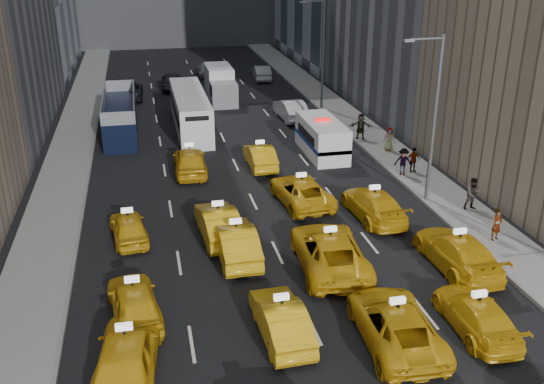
{
  "coord_description": "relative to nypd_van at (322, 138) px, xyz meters",
  "views": [
    {
      "loc": [
        -5.51,
        -16.02,
        13.33
      ],
      "look_at": [
        0.29,
        10.43,
        2.0
      ],
      "focal_mm": 40.0,
      "sensor_mm": 36.0,
      "label": 1
    }
  ],
  "objects": [
    {
      "name": "sidewalk_west",
      "position": [
        -16.47,
        4.11,
        -1.04
      ],
      "size": [
        3.0,
        90.0,
        0.15
      ],
      "primitive_type": "cube",
      "color": "gray",
      "rests_on": "ground"
    },
    {
      "name": "misc_car_4",
      "position": [
        0.71,
        23.61,
        -0.38
      ],
      "size": [
        1.98,
        4.62,
        1.48
      ],
      "primitive_type": "imported",
      "rotation": [
        0.0,
        0.0,
        3.05
      ],
      "color": "#9B9DA3",
      "rests_on": "ground"
    },
    {
      "name": "streetlight_near",
      "position": [
        3.21,
        -8.89,
        3.8
      ],
      "size": [
        2.15,
        0.22,
        9.0
      ],
      "color": "#595B60",
      "rests_on": "ground"
    },
    {
      "name": "taxi_17",
      "position": [
        -4.51,
        -1.59,
        -0.4
      ],
      "size": [
        1.52,
        4.35,
        1.43
      ],
      "primitive_type": "imported",
      "rotation": [
        0.0,
        0.0,
        3.14
      ],
      "color": "gold",
      "rests_on": "ground"
    },
    {
      "name": "taxi_5",
      "position": [
        -7.25,
        -19.1,
        -0.4
      ],
      "size": [
        1.66,
        4.37,
        1.42
      ],
      "primitive_type": "imported",
      "rotation": [
        0.0,
        0.0,
        3.18
      ],
      "color": "gold",
      "rests_on": "ground"
    },
    {
      "name": "double_decker",
      "position": [
        -13.14,
        7.69,
        0.31
      ],
      "size": [
        2.81,
        10.03,
        2.88
      ],
      "rotation": [
        0.0,
        0.0,
        0.06
      ],
      "color": "black",
      "rests_on": "ground"
    },
    {
      "name": "taxi_11",
      "position": [
        1.39,
        -15.88,
        -0.35
      ],
      "size": [
        2.22,
        5.33,
        1.54
      ],
      "primitive_type": "imported",
      "rotation": [
        0.0,
        0.0,
        3.15
      ],
      "color": "gold",
      "rests_on": "ground"
    },
    {
      "name": "city_bus",
      "position": [
        -8.01,
        7.67,
        0.28
      ],
      "size": [
        3.46,
        11.11,
        2.82
      ],
      "rotation": [
        0.0,
        0.0,
        0.11
      ],
      "color": "white",
      "rests_on": "ground"
    },
    {
      "name": "curb_west",
      "position": [
        -15.02,
        4.11,
        -1.03
      ],
      "size": [
        0.15,
        90.0,
        0.18
      ],
      "primitive_type": "cube",
      "color": "slate",
      "rests_on": "ground"
    },
    {
      "name": "taxi_14",
      "position": [
        -3.47,
        -7.67,
        -0.39
      ],
      "size": [
        2.87,
        5.4,
        1.44
      ],
      "primitive_type": "imported",
      "rotation": [
        0.0,
        0.0,
        3.23
      ],
      "color": "gold",
      "rests_on": "ground"
    },
    {
      "name": "pedestrian_4",
      "position": [
        4.51,
        -0.66,
        -0.17
      ],
      "size": [
        0.88,
        0.68,
        1.59
      ],
      "primitive_type": "imported",
      "rotation": [
        0.0,
        0.0,
        -0.38
      ],
      "color": "gray",
      "rests_on": "sidewalk_east"
    },
    {
      "name": "misc_car_2",
      "position": [
        -4.54,
        26.69,
        -0.41
      ],
      "size": [
        1.98,
        4.84,
        1.4
      ],
      "primitive_type": "imported",
      "rotation": [
        0.0,
        0.0,
        3.14
      ],
      "color": "gray",
      "rests_on": "ground"
    },
    {
      "name": "box_truck",
      "position": [
        -4.6,
        15.89,
        0.32
      ],
      "size": [
        2.59,
        6.53,
        2.93
      ],
      "rotation": [
        0.0,
        0.0,
        0.06
      ],
      "color": "silver",
      "rests_on": "ground"
    },
    {
      "name": "sidewalk_east",
      "position": [
        4.53,
        4.11,
        -1.04
      ],
      "size": [
        3.0,
        90.0,
        0.15
      ],
      "primitive_type": "cube",
      "color": "gray",
      "rests_on": "ground"
    },
    {
      "name": "taxi_13",
      "position": [
        -8.4,
        -10.79,
        -0.33
      ],
      "size": [
        1.97,
        4.89,
        1.58
      ],
      "primitive_type": "imported",
      "rotation": [
        0.0,
        0.0,
        3.21
      ],
      "color": "gold",
      "rests_on": "ground"
    },
    {
      "name": "streetlight_far",
      "position": [
        3.21,
        11.11,
        3.8
      ],
      "size": [
        2.15,
        0.22,
        9.0
      ],
      "color": "#595B60",
      "rests_on": "ground"
    },
    {
      "name": "taxi_7",
      "position": [
        -0.19,
        -20.27,
        -0.45
      ],
      "size": [
        2.04,
        4.63,
        1.32
      ],
      "primitive_type": "imported",
      "rotation": [
        0.0,
        0.0,
        3.1
      ],
      "color": "gold",
      "rests_on": "ground"
    },
    {
      "name": "taxi_12",
      "position": [
        -12.61,
        -10.11,
        -0.45
      ],
      "size": [
        2.06,
        4.07,
        1.33
      ],
      "primitive_type": "imported",
      "rotation": [
        0.0,
        0.0,
        3.27
      ],
      "color": "gold",
      "rests_on": "ground"
    },
    {
      "name": "pedestrian_3",
      "position": [
        4.36,
        -4.81,
        -0.2
      ],
      "size": [
        0.9,
        0.41,
        1.53
      ],
      "primitive_type": "imported",
      "rotation": [
        0.0,
        0.0,
        0.0
      ],
      "color": "gray",
      "rests_on": "sidewalk_east"
    },
    {
      "name": "pedestrian_1",
      "position": [
        5.06,
        -10.66,
        -0.1
      ],
      "size": [
        0.85,
        0.48,
        1.74
      ],
      "primitive_type": "imported",
      "rotation": [
        0.0,
        0.0,
        -0.02
      ],
      "color": "gray",
      "rests_on": "sidewalk_east"
    },
    {
      "name": "pedestrian_5",
      "position": [
        3.53,
        2.17,
        -0.06
      ],
      "size": [
        1.74,
        1.07,
        1.82
      ],
      "primitive_type": "imported",
      "rotation": [
        0.0,
        0.0,
        -0.38
      ],
      "color": "gray",
      "rests_on": "sidewalk_east"
    },
    {
      "name": "taxi_16",
      "position": [
        -8.93,
        -1.78,
        -0.3
      ],
      "size": [
        2.07,
        4.85,
        1.63
      ],
      "primitive_type": "imported",
      "rotation": [
        0.0,
        0.0,
        3.11
      ],
      "color": "gold",
      "rests_on": "ground"
    },
    {
      "name": "taxi_8",
      "position": [
        -12.4,
        -16.84,
        -0.37
      ],
      "size": [
        2.3,
        4.56,
        1.49
      ],
      "primitive_type": "imported",
      "rotation": [
        0.0,
        0.0,
        3.27
      ],
      "color": "gold",
      "rests_on": "ground"
    },
    {
      "name": "misc_car_1",
      "position": [
        -12.61,
        18.37,
        -0.36
      ],
      "size": [
        2.64,
        5.5,
        1.51
      ],
      "primitive_type": "imported",
      "rotation": [
        0.0,
        0.0,
        3.12
      ],
      "color": "black",
      "rests_on": "ground"
    },
    {
      "name": "misc_car_0",
      "position": [
        0.03,
        8.64,
        -0.31
      ],
      "size": [
        1.91,
        4.98,
        1.62
      ],
      "primitive_type": "imported",
      "rotation": [
        0.0,
        0.0,
        3.18
      ],
      "color": "#B0B2B8",
      "rests_on": "ground"
    },
    {
      "name": "pedestrian_2",
      "position": [
        3.53,
        -5.2,
        -0.12
      ],
      "size": [
        1.17,
        0.77,
        1.68
      ],
      "primitive_type": "imported",
      "rotation": [
        0.0,
        0.0,
        -0.33
      ],
      "color": "gray",
      "rests_on": "sidewalk_east"
    },
    {
      "name": "taxi_4",
      "position": [
        -12.65,
        -20.09,
        -0.28
      ],
      "size": [
        2.54,
        5.11,
        1.67
      ],
      "primitive_type": "imported",
      "rotation": [
        0.0,
        0.0,
        3.02
      ],
      "color": "gold",
      "rests_on": "ground"
    },
    {
      "name": "pedestrian_0",
      "position": [
        4.34,
        -14.12,
        -0.17
      ],
      "size": [
        0.67,
        0.56,
        1.58
      ],
      "primitive_type": "imported",
      "rotation": [
        0.0,
        0.0,
        0.36
      ],
      "color": "gray",
      "rests_on": "sidewalk_east"
    },
    {
      "name": "ground",
      "position": [
        -5.97,
        -20.89,
        -1.12
      ],
      "size": [
        160.0,
        160.0,
        0.0
      ],
      "primitive_type": "plane",
      "color": "black",
      "rests_on": "ground"
    },
    {
      "name": "taxi_9",
      "position": [
        -7.88,
        -12.89,
        -0.33
      ],
      "size": [
        1.69,
        4.77,
        1.57
      ],
      "primitive_type": "imported",
      "rotation": [
        0.0,
        0.0,
        3.15
      ],
      "color": "gold",
      "rests_on": "ground"
    },
    {
      "name": "curb_east",
      "position": [
        3.08,
        4.11,
        -1.03
      ],
      "size": [
        0.15,
        90.0,
        0.18
      ],
      "primitive_type": "cube",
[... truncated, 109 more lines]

